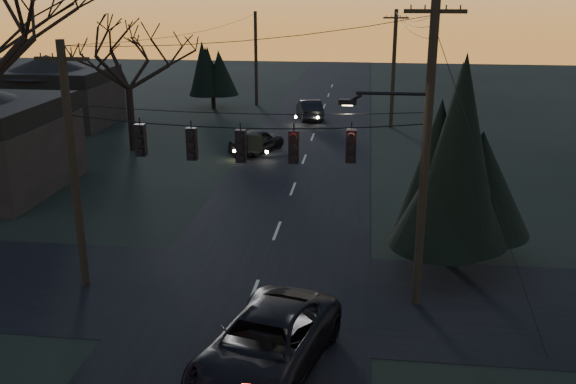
# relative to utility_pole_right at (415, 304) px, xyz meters

# --- Properties ---
(main_road) EXTENTS (8.00, 120.00, 0.02)m
(main_road) POSITION_rel_utility_pole_right_xyz_m (-5.50, 10.00, 0.01)
(main_road) COLOR black
(main_road) RESTS_ON ground
(cross_road) EXTENTS (60.00, 7.00, 0.02)m
(cross_road) POSITION_rel_utility_pole_right_xyz_m (-5.50, 0.00, 0.01)
(cross_road) COLOR black
(cross_road) RESTS_ON ground
(utility_pole_right) EXTENTS (5.00, 0.30, 10.00)m
(utility_pole_right) POSITION_rel_utility_pole_right_xyz_m (0.00, 0.00, 0.00)
(utility_pole_right) COLOR black
(utility_pole_right) RESTS_ON ground
(utility_pole_left) EXTENTS (1.80, 0.30, 8.50)m
(utility_pole_left) POSITION_rel_utility_pole_right_xyz_m (-11.50, 0.00, 0.00)
(utility_pole_left) COLOR black
(utility_pole_left) RESTS_ON ground
(utility_pole_far_r) EXTENTS (1.80, 0.30, 8.50)m
(utility_pole_far_r) POSITION_rel_utility_pole_right_xyz_m (0.00, 28.00, 0.00)
(utility_pole_far_r) COLOR black
(utility_pole_far_r) RESTS_ON ground
(utility_pole_far_l) EXTENTS (0.30, 0.30, 8.00)m
(utility_pole_far_l) POSITION_rel_utility_pole_right_xyz_m (-11.50, 36.00, 0.00)
(utility_pole_far_l) COLOR black
(utility_pole_far_l) RESTS_ON ground
(span_signal_assembly) EXTENTS (11.50, 0.44, 1.53)m
(span_signal_assembly) POSITION_rel_utility_pole_right_xyz_m (-5.74, 0.00, 5.29)
(span_signal_assembly) COLOR black
(span_signal_assembly) RESTS_ON ground
(evergreen_right) EXTENTS (4.45, 4.45, 7.27)m
(evergreen_right) POSITION_rel_utility_pole_right_xyz_m (1.46, 3.40, 4.23)
(evergreen_right) COLOR black
(evergreen_right) RESTS_ON ground
(bare_tree_dist) EXTENTS (6.45, 6.45, 7.86)m
(bare_tree_dist) POSITION_rel_utility_pole_right_xyz_m (-16.63, 18.96, 5.49)
(bare_tree_dist) COLOR black
(bare_tree_dist) RESTS_ON ground
(evergreen_dist) EXTENTS (3.15, 3.15, 5.77)m
(evergreen_dist) POSITION_rel_utility_pole_right_xyz_m (-14.90, 33.99, 3.47)
(evergreen_dist) COLOR black
(evergreen_dist) RESTS_ON ground
(house_left_far) EXTENTS (9.00, 7.00, 5.20)m
(house_left_far) POSITION_rel_utility_pole_right_xyz_m (-25.50, 26.00, 2.60)
(house_left_far) COLOR black
(house_left_far) RESTS_ON ground
(suv_near) EXTENTS (4.14, 6.46, 1.66)m
(suv_near) POSITION_rel_utility_pole_right_xyz_m (-4.34, -4.48, 0.83)
(suv_near) COLOR black
(suv_near) RESTS_ON ground
(sedan_oncoming_a) EXTENTS (3.40, 4.70, 1.49)m
(sedan_oncoming_a) POSITION_rel_utility_pole_right_xyz_m (-8.66, 19.44, 0.74)
(sedan_oncoming_a) COLOR black
(sedan_oncoming_a) RESTS_ON ground
(sedan_oncoming_b) EXTENTS (2.64, 4.91, 1.54)m
(sedan_oncoming_b) POSITION_rel_utility_pole_right_xyz_m (-6.30, 30.38, 0.77)
(sedan_oncoming_b) COLOR black
(sedan_oncoming_b) RESTS_ON ground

